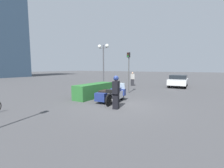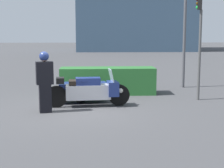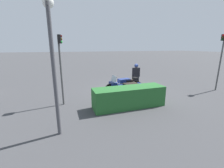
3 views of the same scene
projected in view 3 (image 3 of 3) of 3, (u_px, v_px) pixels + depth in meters
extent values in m
plane|color=#424244|center=(129.00, 90.00, 10.21)|extent=(160.00, 160.00, 0.00)
cylinder|color=black|center=(110.00, 89.00, 9.26)|extent=(0.68, 0.16, 0.67)
cylinder|color=black|center=(137.00, 86.00, 10.03)|extent=(0.68, 0.16, 0.67)
cylinder|color=black|center=(132.00, 91.00, 9.14)|extent=(0.53, 0.15, 0.52)
cube|color=#B7B7BC|center=(124.00, 86.00, 9.61)|extent=(1.40, 0.58, 0.45)
cube|color=navy|center=(124.00, 81.00, 9.53)|extent=(0.78, 0.50, 0.24)
cube|color=black|center=(128.00, 80.00, 9.66)|extent=(0.59, 0.48, 0.12)
cube|color=navy|center=(113.00, 85.00, 9.28)|extent=(0.38, 0.64, 0.44)
cube|color=silver|center=(114.00, 79.00, 9.20)|extent=(0.17, 0.60, 0.40)
sphere|color=white|center=(109.00, 87.00, 9.20)|extent=(0.18, 0.18, 0.18)
cube|color=navy|center=(131.00, 89.00, 9.08)|extent=(1.60, 0.82, 0.50)
sphere|color=navy|center=(121.00, 90.00, 8.82)|extent=(0.48, 0.48, 0.47)
cube|color=black|center=(131.00, 84.00, 9.01)|extent=(0.90, 0.66, 0.09)
cube|color=black|center=(135.00, 79.00, 9.86)|extent=(0.28, 0.43, 0.18)
cube|color=black|center=(136.00, 82.00, 10.66)|extent=(0.39, 0.36, 0.82)
cube|color=black|center=(136.00, 72.00, 10.48)|extent=(0.53, 0.40, 0.65)
sphere|color=tan|center=(136.00, 66.00, 10.38)|extent=(0.22, 0.22, 0.22)
sphere|color=navy|center=(136.00, 66.00, 10.37)|extent=(0.28, 0.28, 0.28)
cube|color=#28662D|center=(129.00, 97.00, 7.31)|extent=(3.52, 0.99, 0.99)
cylinder|color=#4C4C51|center=(54.00, 74.00, 4.62)|extent=(0.12, 0.12, 4.17)
cylinder|color=#4C4C51|center=(48.00, 5.00, 4.14)|extent=(0.05, 0.86, 0.05)
sphere|color=white|center=(48.00, 2.00, 4.50)|extent=(0.34, 0.34, 0.34)
cylinder|color=#4C4C4C|center=(61.00, 75.00, 7.35)|extent=(0.09, 0.09, 3.03)
cube|color=black|center=(60.00, 39.00, 6.94)|extent=(0.20, 0.29, 0.40)
sphere|color=#410707|center=(61.00, 36.00, 6.91)|extent=(0.11, 0.11, 0.11)
sphere|color=#462D06|center=(61.00, 39.00, 6.95)|extent=(0.11, 0.11, 0.11)
sphere|color=green|center=(61.00, 42.00, 6.98)|extent=(0.11, 0.11, 0.11)
cylinder|color=#4C4C4C|center=(219.00, 66.00, 9.87)|extent=(0.09, 0.09, 3.25)
cube|color=black|center=(224.00, 37.00, 9.41)|extent=(0.17, 0.27, 0.40)
sphere|color=red|center=(223.00, 35.00, 9.37)|extent=(0.11, 0.11, 0.11)
sphere|color=#462D06|center=(223.00, 37.00, 9.40)|extent=(0.11, 0.11, 0.11)
sphere|color=#07350F|center=(223.00, 40.00, 9.43)|extent=(0.11, 0.11, 0.11)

